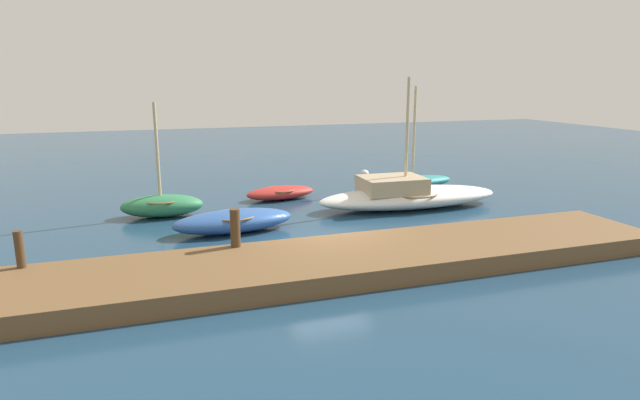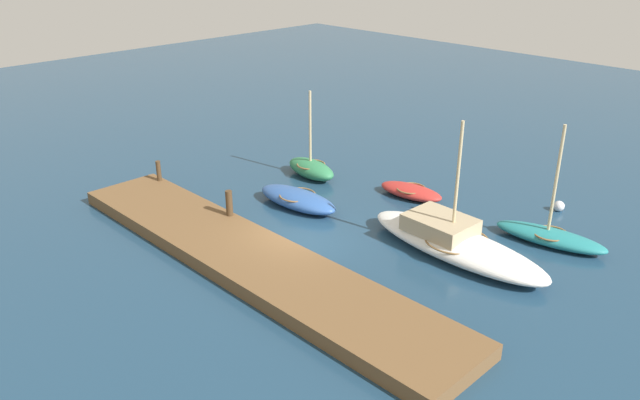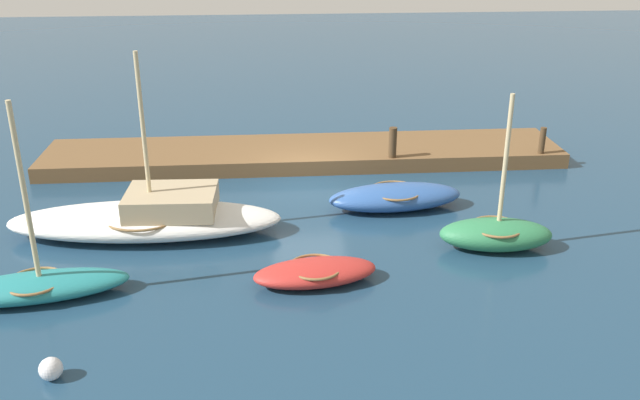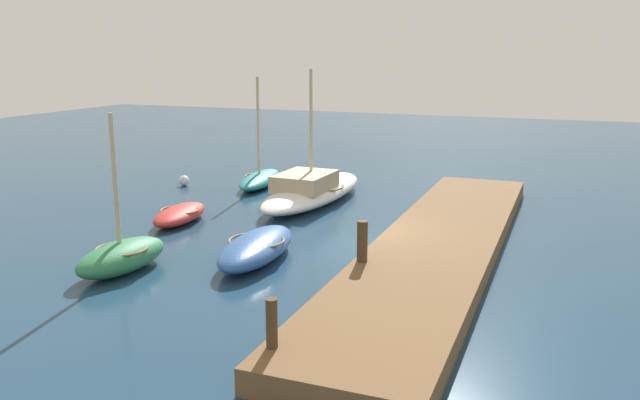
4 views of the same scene
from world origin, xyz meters
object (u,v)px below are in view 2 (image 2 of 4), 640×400
Objects in this scene: rowboat_teal at (550,236)px; mooring_post_mid_west at (229,203)px; marker_buoy at (559,206)px; sailboat_white at (453,242)px; rowboat_blue at (298,199)px; rowboat_green at (311,168)px; dinghy_red at (411,191)px; mooring_post_west at (159,171)px.

mooring_post_mid_west is at bearing -150.68° from rowboat_teal.
sailboat_white is at bearing -98.50° from marker_buoy.
rowboat_teal is at bearing 21.22° from rowboat_blue.
dinghy_red is at bearing 21.52° from rowboat_green.
dinghy_red is at bearing -148.12° from marker_buoy.
mooring_post_mid_west is at bearing -128.14° from marker_buoy.
rowboat_blue is 10.43m from rowboat_teal.
mooring_post_mid_west is (-9.85, -7.88, 0.72)m from rowboat_teal.
rowboat_blue is 1.32× the size of dinghy_red.
rowboat_blue is 4.49× the size of mooring_post_west.
rowboat_teal is at bearing -5.81° from dinghy_red.
rowboat_blue is 9.19× the size of marker_buoy.
mooring_post_west is 0.88× the size of mooring_post_mid_west.
rowboat_green is 7.20m from mooring_post_west.
rowboat_teal reaches higher than mooring_post_mid_west.
rowboat_blue is 5.20m from dinghy_red.
mooring_post_west reaches higher than marker_buoy.
rowboat_green is 9.29× the size of marker_buoy.
mooring_post_west is (-13.02, -4.53, 0.48)m from sailboat_white.
dinghy_red is at bearing 66.96° from mooring_post_mid_west.
rowboat_green is 11.45m from marker_buoy.
rowboat_green is 0.90× the size of rowboat_teal.
rowboat_teal is at bearing 59.30° from sailboat_white.
sailboat_white reaches higher than marker_buoy.
sailboat_white reaches higher than mooring_post_west.
mooring_post_west is (-5.81, -3.28, 0.61)m from rowboat_blue.
mooring_post_west is 5.33m from mooring_post_mid_west.
rowboat_teal reaches higher than mooring_post_west.
mooring_post_mid_west is 2.33× the size of marker_buoy.
rowboat_green is 4.00× the size of mooring_post_mid_west.
sailboat_white is at bearing -42.99° from dinghy_red.
rowboat_green is 6.46m from mooring_post_mid_west.
sailboat_white is at bearing -132.09° from rowboat_teal.
mooring_post_mid_west is (5.33, 0.00, 0.06)m from mooring_post_west.
sailboat_white is at bearing 19.18° from mooring_post_west.
mooring_post_mid_west reaches higher than rowboat_blue.
sailboat_white is 1.61× the size of rowboat_teal.
rowboat_blue reaches higher than marker_buoy.
sailboat_white reaches higher than rowboat_blue.
rowboat_green is at bearing -171.00° from dinghy_red.
dinghy_red is at bearing 146.62° from sailboat_white.
mooring_post_west is at bearing 180.00° from mooring_post_mid_west.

